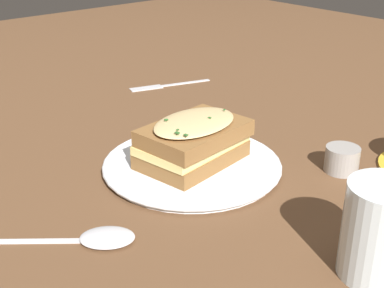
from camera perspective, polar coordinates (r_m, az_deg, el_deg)
ground_plane at (r=0.77m, az=-1.45°, el=-2.53°), size 2.40×2.40×0.00m
dinner_plate at (r=0.76m, az=-0.00°, el=-2.24°), size 0.26×0.26×0.01m
sandwich at (r=0.75m, az=0.13°, el=0.30°), size 0.12×0.16×0.07m
water_glass at (r=0.57m, az=19.33°, el=-8.95°), size 0.08×0.08×0.10m
fork at (r=1.12m, az=-3.30°, el=6.22°), size 0.07×0.17×0.00m
spoon at (r=0.62m, az=-9.93°, el=-9.84°), size 0.14×0.16×0.01m
condiment_pot at (r=0.78m, az=15.71°, el=-1.58°), size 0.05×0.05×0.04m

